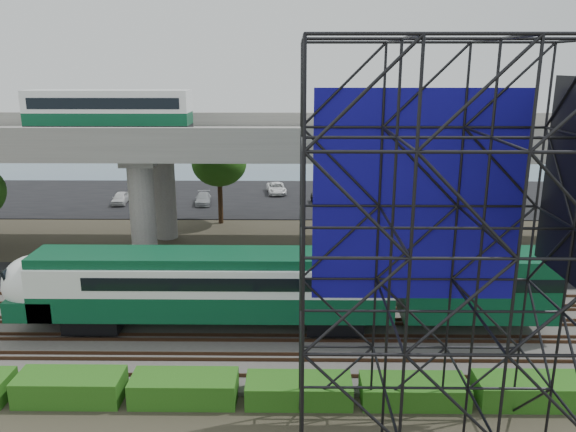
{
  "coord_description": "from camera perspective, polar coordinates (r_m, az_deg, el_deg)",
  "views": [
    {
      "loc": [
        0.78,
        -25.88,
        14.27
      ],
      "look_at": [
        0.41,
        6.0,
        5.59
      ],
      "focal_mm": 35.0,
      "sensor_mm": 36.0,
      "label": 1
    }
  ],
  "objects": [
    {
      "name": "hedge_strip",
      "position": [
        25.57,
        1.12,
        -17.2
      ],
      "size": [
        34.6,
        1.8,
        1.2
      ],
      "color": "#245C15",
      "rests_on": "ground"
    },
    {
      "name": "harbor_water",
      "position": [
        83.12,
        0.11,
        5.36
      ],
      "size": [
        140.0,
        40.0,
        0.03
      ],
      "primitive_type": "cube",
      "color": "#496078",
      "rests_on": "ground"
    },
    {
      "name": "commuter_train",
      "position": [
        30.2,
        -3.58,
        -6.96
      ],
      "size": [
        29.3,
        3.06,
        4.3
      ],
      "color": "black",
      "rests_on": "rail_tracks"
    },
    {
      "name": "ground",
      "position": [
        29.57,
        -0.96,
        -13.63
      ],
      "size": [
        140.0,
        140.0,
        0.0
      ],
      "primitive_type": "plane",
      "color": "#474233",
      "rests_on": "ground"
    },
    {
      "name": "scaffold_tower",
      "position": [
        19.73,
        14.68,
        -5.44
      ],
      "size": [
        9.36,
        6.36,
        15.0
      ],
      "color": "black",
      "rests_on": "ground"
    },
    {
      "name": "parked_cars",
      "position": [
        61.2,
        2.04,
        2.41
      ],
      "size": [
        38.2,
        9.71,
        1.3
      ],
      "color": "silver",
      "rests_on": "parking_lot"
    },
    {
      "name": "service_road",
      "position": [
        39.07,
        -0.53,
        -6.13
      ],
      "size": [
        90.0,
        5.0,
        0.08
      ],
      "primitive_type": "cube",
      "color": "black",
      "rests_on": "ground"
    },
    {
      "name": "rail_tracks",
      "position": [
        31.21,
        -0.86,
        -11.41
      ],
      "size": [
        90.0,
        9.52,
        0.16
      ],
      "color": "#472D1E",
      "rests_on": "ballast_bed"
    },
    {
      "name": "overpass",
      "position": [
        42.35,
        -1.7,
        7.01
      ],
      "size": [
        80.0,
        12.0,
        12.4
      ],
      "color": "#9E9B93",
      "rests_on": "ground"
    },
    {
      "name": "suv",
      "position": [
        40.78,
        -20.38,
        -4.98
      ],
      "size": [
        6.07,
        4.33,
        1.54
      ],
      "primitive_type": "imported",
      "rotation": [
        0.0,
        0.0,
        1.93
      ],
      "color": "black",
      "rests_on": "service_road"
    },
    {
      "name": "trees",
      "position": [
        43.28,
        -6.6,
        3.54
      ],
      "size": [
        40.94,
        16.94,
        7.69
      ],
      "color": "#382314",
      "rests_on": "ground"
    },
    {
      "name": "parking_lot",
      "position": [
        61.55,
        -0.09,
        1.87
      ],
      "size": [
        90.0,
        18.0,
        0.08
      ],
      "primitive_type": "cube",
      "color": "black",
      "rests_on": "ground"
    },
    {
      "name": "ballast_bed",
      "position": [
        31.29,
        -0.86,
        -11.7
      ],
      "size": [
        90.0,
        12.0,
        0.2
      ],
      "primitive_type": "cube",
      "color": "slate",
      "rests_on": "ground"
    }
  ]
}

